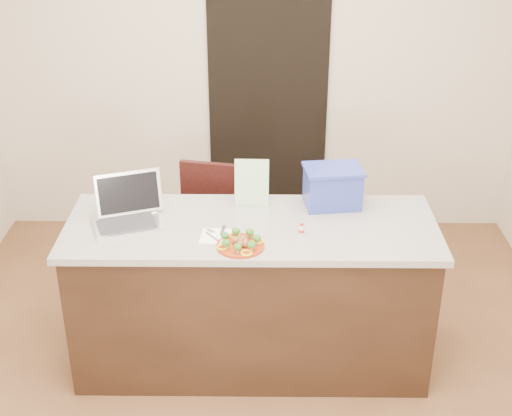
{
  "coord_description": "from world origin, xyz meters",
  "views": [
    {
      "loc": [
        0.06,
        -3.21,
        2.79
      ],
      "look_at": [
        0.03,
        0.2,
        1.05
      ],
      "focal_mm": 50.0,
      "sensor_mm": 36.0,
      "label": 1
    }
  ],
  "objects_px": {
    "plate": "(240,245)",
    "blue_box": "(333,187)",
    "napkin": "(217,236)",
    "laptop": "(128,209)",
    "island": "(252,294)",
    "yogurt_bottle": "(301,230)",
    "chair": "(212,226)"
  },
  "relations": [
    {
      "from": "plate",
      "to": "blue_box",
      "type": "relative_size",
      "value": 0.7
    },
    {
      "from": "plate",
      "to": "napkin",
      "type": "height_order",
      "value": "plate"
    },
    {
      "from": "plate",
      "to": "napkin",
      "type": "distance_m",
      "value": 0.17
    },
    {
      "from": "napkin",
      "to": "laptop",
      "type": "distance_m",
      "value": 0.54
    },
    {
      "from": "napkin",
      "to": "laptop",
      "type": "height_order",
      "value": "laptop"
    },
    {
      "from": "laptop",
      "to": "blue_box",
      "type": "height_order",
      "value": "laptop"
    },
    {
      "from": "island",
      "to": "plate",
      "type": "xyz_separation_m",
      "value": [
        -0.05,
        -0.24,
        0.47
      ]
    },
    {
      "from": "island",
      "to": "yogurt_bottle",
      "type": "height_order",
      "value": "yogurt_bottle"
    },
    {
      "from": "plate",
      "to": "blue_box",
      "type": "bearing_deg",
      "value": 43.5
    },
    {
      "from": "island",
      "to": "yogurt_bottle",
      "type": "bearing_deg",
      "value": -21.06
    },
    {
      "from": "laptop",
      "to": "blue_box",
      "type": "xyz_separation_m",
      "value": [
        1.15,
        0.2,
        0.05
      ]
    },
    {
      "from": "napkin",
      "to": "blue_box",
      "type": "distance_m",
      "value": 0.76
    },
    {
      "from": "yogurt_bottle",
      "to": "chair",
      "type": "xyz_separation_m",
      "value": [
        -0.55,
        0.79,
        -0.41
      ]
    },
    {
      "from": "island",
      "to": "napkin",
      "type": "relative_size",
      "value": 12.25
    },
    {
      "from": "island",
      "to": "blue_box",
      "type": "bearing_deg",
      "value": 27.9
    },
    {
      "from": "island",
      "to": "yogurt_bottle",
      "type": "relative_size",
      "value": 33.21
    },
    {
      "from": "blue_box",
      "to": "chair",
      "type": "height_order",
      "value": "blue_box"
    },
    {
      "from": "yogurt_bottle",
      "to": "laptop",
      "type": "relative_size",
      "value": 0.14
    },
    {
      "from": "napkin",
      "to": "yogurt_bottle",
      "type": "distance_m",
      "value": 0.46
    },
    {
      "from": "plate",
      "to": "laptop",
      "type": "xyz_separation_m",
      "value": [
        -0.63,
        0.29,
        0.06
      ]
    },
    {
      "from": "plate",
      "to": "napkin",
      "type": "bearing_deg",
      "value": 141.19
    },
    {
      "from": "blue_box",
      "to": "chair",
      "type": "distance_m",
      "value": 0.99
    },
    {
      "from": "island",
      "to": "napkin",
      "type": "bearing_deg",
      "value": -142.72
    },
    {
      "from": "plate",
      "to": "blue_box",
      "type": "height_order",
      "value": "blue_box"
    },
    {
      "from": "chair",
      "to": "blue_box",
      "type": "bearing_deg",
      "value": -18.94
    },
    {
      "from": "blue_box",
      "to": "chair",
      "type": "xyz_separation_m",
      "value": [
        -0.74,
        0.44,
        -0.5
      ]
    },
    {
      "from": "plate",
      "to": "yogurt_bottle",
      "type": "bearing_deg",
      "value": 23.39
    },
    {
      "from": "napkin",
      "to": "plate",
      "type": "bearing_deg",
      "value": -38.81
    },
    {
      "from": "napkin",
      "to": "yogurt_bottle",
      "type": "relative_size",
      "value": 2.71
    },
    {
      "from": "blue_box",
      "to": "napkin",
      "type": "bearing_deg",
      "value": -156.7
    },
    {
      "from": "island",
      "to": "chair",
      "type": "height_order",
      "value": "chair"
    },
    {
      "from": "island",
      "to": "yogurt_bottle",
      "type": "distance_m",
      "value": 0.56
    }
  ]
}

